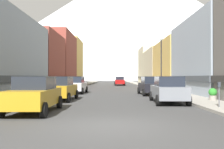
% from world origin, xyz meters
% --- Properties ---
extents(ground_plane, '(400.00, 400.00, 0.00)m').
position_xyz_m(ground_plane, '(0.00, 0.00, 0.00)').
color(ground_plane, '#393939').
extents(sidewalk_left, '(2.50, 100.00, 0.15)m').
position_xyz_m(sidewalk_left, '(-6.25, 35.00, 0.07)').
color(sidewalk_left, gray).
rests_on(sidewalk_left, ground).
extents(sidewalk_right, '(2.50, 100.00, 0.15)m').
position_xyz_m(sidewalk_right, '(6.25, 35.00, 0.07)').
color(sidewalk_right, gray).
rests_on(sidewalk_right, ground).
extents(storefront_left_2, '(9.24, 10.47, 7.86)m').
position_xyz_m(storefront_left_2, '(-11.97, 25.89, 3.79)').
color(storefront_left_2, brown).
rests_on(storefront_left_2, ground).
extents(storefront_left_3, '(8.78, 12.25, 9.97)m').
position_xyz_m(storefront_left_3, '(-11.74, 37.82, 4.82)').
color(storefront_left_3, brown).
rests_on(storefront_left_3, ground).
extents(storefront_left_4, '(6.98, 11.52, 10.59)m').
position_xyz_m(storefront_left_4, '(-10.84, 49.82, 5.12)').
color(storefront_left_4, '#D8B259').
rests_on(storefront_left_4, ground).
extents(storefront_right_2, '(7.39, 13.67, 7.25)m').
position_xyz_m(storefront_right_2, '(11.04, 29.54, 3.49)').
color(storefront_right_2, '#D8B259').
rests_on(storefront_right_2, ground).
extents(storefront_right_3, '(8.32, 13.75, 7.45)m').
position_xyz_m(storefront_right_3, '(11.51, 43.63, 3.59)').
color(storefront_right_3, beige).
rests_on(storefront_right_3, ground).
extents(storefront_right_4, '(6.64, 11.19, 9.32)m').
position_xyz_m(storefront_right_4, '(10.67, 56.20, 4.50)').
color(storefront_right_4, beige).
rests_on(storefront_right_4, ground).
extents(car_left_0, '(2.10, 4.42, 1.78)m').
position_xyz_m(car_left_0, '(-3.80, 3.38, 0.90)').
color(car_left_0, '#B28419').
rests_on(car_left_0, ground).
extents(car_left_1, '(2.15, 4.44, 1.78)m').
position_xyz_m(car_left_1, '(-3.80, 9.49, 0.90)').
color(car_left_1, '#B28419').
rests_on(car_left_1, ground).
extents(car_left_2, '(2.17, 4.45, 1.78)m').
position_xyz_m(car_left_2, '(-3.80, 17.34, 0.90)').
color(car_left_2, silver).
rests_on(car_left_2, ground).
extents(car_right_0, '(2.21, 4.47, 1.78)m').
position_xyz_m(car_right_0, '(3.80, 7.57, 0.90)').
color(car_right_0, slate).
rests_on(car_right_0, ground).
extents(car_right_1, '(2.18, 4.45, 1.78)m').
position_xyz_m(car_right_1, '(3.80, 15.00, 0.90)').
color(car_right_1, black).
rests_on(car_right_1, ground).
extents(car_driving_0, '(2.06, 4.40, 1.78)m').
position_xyz_m(car_driving_0, '(1.60, 44.01, 0.90)').
color(car_driving_0, '#265933').
rests_on(car_driving_0, ground).
extents(car_driving_1, '(2.06, 4.40, 1.78)m').
position_xyz_m(car_driving_1, '(1.60, 40.89, 0.90)').
color(car_driving_1, '#9E1111').
rests_on(car_driving_1, ground).
extents(parking_meter_near, '(0.14, 0.10, 1.33)m').
position_xyz_m(parking_meter_near, '(5.75, 4.26, 1.01)').
color(parking_meter_near, '#595960').
rests_on(parking_meter_near, sidewalk_right).
extents(potted_plant_0, '(0.56, 0.56, 0.83)m').
position_xyz_m(potted_plant_0, '(7.00, 8.16, 0.58)').
color(potted_plant_0, gray).
rests_on(potted_plant_0, sidewalk_right).
extents(potted_plant_1, '(0.51, 0.51, 0.84)m').
position_xyz_m(potted_plant_1, '(-7.00, 16.01, 0.59)').
color(potted_plant_1, '#4C4C51').
rests_on(potted_plant_1, sidewalk_left).
extents(pedestrian_0, '(0.36, 0.36, 1.59)m').
position_xyz_m(pedestrian_0, '(-6.25, 7.49, 0.88)').
color(pedestrian_0, '#333338').
rests_on(pedestrian_0, sidewalk_left).
extents(pedestrian_1, '(0.36, 0.36, 1.64)m').
position_xyz_m(pedestrian_1, '(-6.25, 27.89, 0.91)').
color(pedestrian_1, '#333338').
rests_on(pedestrian_1, sidewalk_left).
extents(streetlamp_right, '(0.36, 0.36, 5.86)m').
position_xyz_m(streetlamp_right, '(5.35, 17.70, 3.99)').
color(streetlamp_right, black).
rests_on(streetlamp_right, sidewalk_right).
extents(mountain_backdrop, '(333.53, 333.53, 124.51)m').
position_xyz_m(mountain_backdrop, '(21.05, 260.00, 62.26)').
color(mountain_backdrop, silver).
rests_on(mountain_backdrop, ground).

